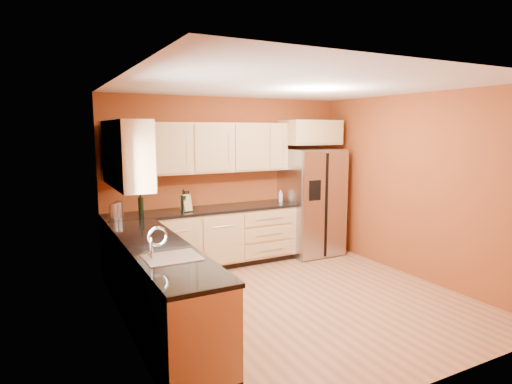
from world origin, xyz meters
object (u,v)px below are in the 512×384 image
(wine_bottle_a, at_px, (184,201))
(soap_dispenser, at_px, (281,196))
(refrigerator, at_px, (311,202))
(canister_left, at_px, (118,209))
(knife_block, at_px, (186,203))

(wine_bottle_a, bearing_deg, soap_dispenser, 3.46)
(soap_dispenser, bearing_deg, refrigerator, -9.65)
(canister_left, xyz_separation_m, knife_block, (0.94, -0.06, 0.02))
(refrigerator, xyz_separation_m, canister_left, (-3.14, 0.08, 0.13))
(canister_left, bearing_deg, wine_bottle_a, -5.53)
(wine_bottle_a, relative_size, knife_block, 1.32)
(canister_left, distance_m, soap_dispenser, 2.59)
(wine_bottle_a, height_order, soap_dispenser, wine_bottle_a)
(knife_block, distance_m, soap_dispenser, 1.65)
(refrigerator, xyz_separation_m, wine_bottle_a, (-2.24, -0.01, 0.19))
(refrigerator, bearing_deg, knife_block, 179.64)
(refrigerator, distance_m, knife_block, 2.20)
(refrigerator, relative_size, canister_left, 8.74)
(refrigerator, xyz_separation_m, knife_block, (-2.20, 0.01, 0.15))
(canister_left, bearing_deg, refrigerator, -1.44)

